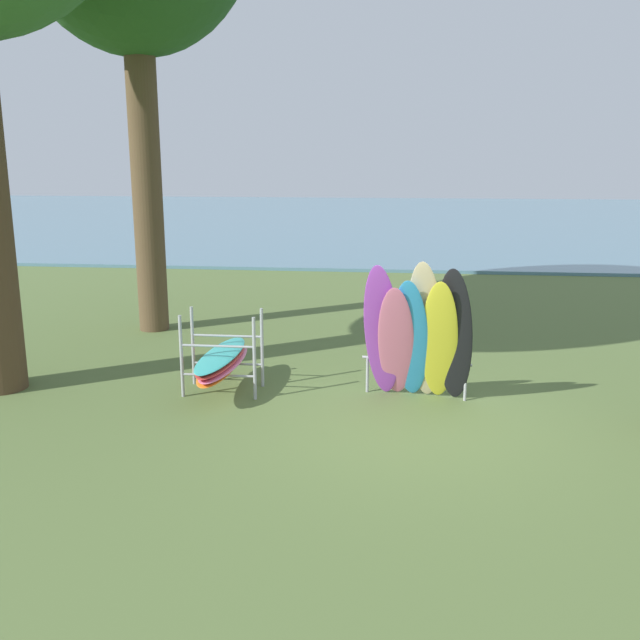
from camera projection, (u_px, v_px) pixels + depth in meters
ground_plane at (408, 423)px, 9.57m from camera, size 80.00×80.00×0.00m
lake_water at (402, 219)px, 39.00m from camera, size 80.00×36.00×0.10m
leaning_board_pile at (418, 338)px, 10.09m from camera, size 1.69×1.02×2.17m
board_storage_rack at (222, 360)px, 10.74m from camera, size 1.15×2.12×1.25m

